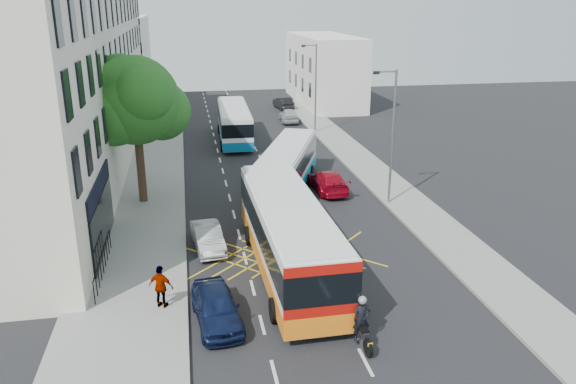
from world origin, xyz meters
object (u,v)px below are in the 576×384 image
bus_near (289,235)px  bus_mid (287,166)px  parked_car_silver (208,237)px  distant_car_silver (289,115)px  lamp_far (315,84)px  red_hatchback (328,181)px  lamp_near (391,131)px  pedestrian_far (161,287)px  distant_car_grey (234,110)px  motorbike (361,322)px  street_tree (135,102)px  parked_car_blue (216,307)px  distant_car_dark (283,103)px  bus_far (234,123)px

bus_near → bus_mid: size_ratio=1.15×
parked_car_silver → distant_car_silver: distant_car_silver is taller
lamp_far → red_hatchback: bearing=-99.9°
lamp_near → pedestrian_far: lamp_near is taller
distant_car_grey → distant_car_silver: size_ratio=1.13×
motorbike → red_hatchback: motorbike is taller
street_tree → parked_car_blue: street_tree is taller
parked_car_blue → distant_car_dark: 45.55m
lamp_far → distant_car_silver: 6.75m
distant_car_dark → pedestrian_far: bearing=66.4°
street_tree → pedestrian_far: (1.51, -13.14, -5.24)m
red_hatchback → parked_car_blue: bearing=58.9°
lamp_near → bus_far: (-7.66, 18.30, -2.99)m
lamp_far → bus_mid: lamp_far is taller
motorbike → lamp_far: bearing=76.5°
red_hatchback → distant_car_silver: bearing=-96.0°
lamp_far → bus_near: 28.91m
bus_far → red_hatchback: size_ratio=2.38×
bus_far → distant_car_grey: size_ratio=2.32×
bus_near → distant_car_silver: 33.67m
motorbike → distant_car_dark: bearing=80.1°
pedestrian_far → red_hatchback: bearing=-101.9°
distant_car_grey → lamp_far: bearing=-55.2°
bus_mid → motorbike: bearing=-71.0°
motorbike → bus_near: bearing=100.5°
red_hatchback → distant_car_dark: 29.73m
bus_near → pedestrian_far: (-5.62, -2.41, -0.76)m
distant_car_dark → pedestrian_far: size_ratio=2.30×
bus_mid → parked_car_silver: (-5.60, -8.62, -0.94)m
motorbike → distant_car_grey: (-0.63, 43.23, -0.27)m
street_tree → red_hatchback: 13.04m
bus_near → distant_car_silver: bearing=78.5°
lamp_near → bus_mid: lamp_near is taller
lamp_near → bus_near: bearing=-134.3°
pedestrian_far → bus_mid: bearing=-92.9°
lamp_near → distant_car_grey: 30.33m
parked_car_silver → bus_far: bearing=75.0°
bus_mid → pedestrian_far: (-7.70, -14.23, -0.51)m
pedestrian_far → lamp_near: bearing=-116.8°
motorbike → parked_car_blue: bearing=151.2°
bus_far → pedestrian_far: bearing=-99.1°
motorbike → distant_car_dark: size_ratio=0.54×
bus_near → bus_mid: (2.08, 11.82, -0.26)m
bus_far → distant_car_grey: (0.99, 11.02, -0.96)m
bus_mid → distant_car_grey: 25.31m
lamp_near → red_hatchback: size_ratio=1.72×
bus_near → distant_car_dark: 41.19m
pedestrian_far → street_tree: bearing=-57.9°
distant_car_grey → pedestrian_far: pedestrian_far is taller
street_tree → distant_car_silver: 26.60m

